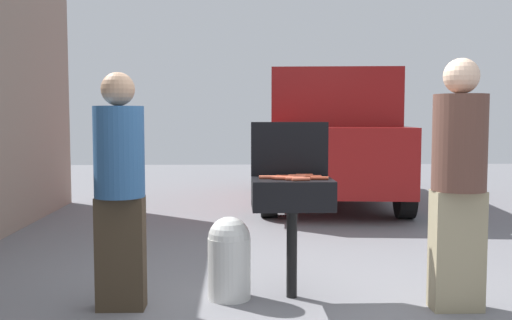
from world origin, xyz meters
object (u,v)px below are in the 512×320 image
object	(u,v)px
hot_dog_4	(295,179)
parked_minivan	(329,137)
hot_dog_1	(297,176)
propane_tank	(229,256)
hot_dog_2	(301,179)
hot_dog_0	(284,178)
hot_dog_10	(313,177)
hot_dog_3	(285,177)
hot_dog_8	(268,177)
hot_dog_6	(297,177)
person_left	(120,182)
hot_dog_5	(319,178)
hot_dog_9	(280,178)
bbq_grill	(292,198)
person_right	(459,175)
hot_dog_7	(304,175)

from	to	relation	value
hot_dog_4	parked_minivan	distance (m)	5.03
hot_dog_1	propane_tank	size ratio (longest dim) A/B	0.21
hot_dog_1	hot_dog_2	distance (m)	0.22
hot_dog_0	hot_dog_10	size ratio (longest dim) A/B	1.00
hot_dog_3	hot_dog_10	xyz separation A→B (m)	(0.21, -0.02, 0.00)
hot_dog_3	propane_tank	distance (m)	0.73
hot_dog_10	hot_dog_1	bearing A→B (deg)	149.79
hot_dog_4	hot_dog_8	xyz separation A→B (m)	(-0.19, 0.11, 0.00)
hot_dog_6	person_left	distance (m)	1.28
hot_dog_3	hot_dog_4	xyz separation A→B (m)	(0.06, -0.14, 0.00)
hot_dog_3	propane_tank	world-z (taller)	hot_dog_3
hot_dog_2	hot_dog_8	world-z (taller)	same
hot_dog_1	hot_dog_8	world-z (taller)	same
parked_minivan	hot_dog_5	bearing A→B (deg)	84.97
hot_dog_3	person_left	distance (m)	1.21
hot_dog_1	hot_dog_9	distance (m)	0.18
hot_dog_8	hot_dog_5	bearing A→B (deg)	-12.92
hot_dog_4	parked_minivan	size ratio (longest dim) A/B	0.03
hot_dog_6	hot_dog_8	distance (m)	0.21
bbq_grill	hot_dog_6	bearing A→B (deg)	-28.96
person_right	hot_dog_3	bearing A→B (deg)	-14.82
hot_dog_10	person_right	distance (m)	1.03
hot_dog_6	propane_tank	world-z (taller)	hot_dog_6
hot_dog_9	hot_dog_10	distance (m)	0.25
hot_dog_10	person_left	world-z (taller)	person_left
hot_dog_1	hot_dog_6	world-z (taller)	same
hot_dog_4	person_right	distance (m)	1.14
person_left	parked_minivan	distance (m)	5.54
hot_dog_2	parked_minivan	bearing A→B (deg)	78.51
hot_dog_3	hot_dog_6	xyz separation A→B (m)	(0.08, -0.05, 0.00)
hot_dog_0	hot_dog_4	size ratio (longest dim) A/B	1.00
person_right	hot_dog_6	bearing A→B (deg)	-13.39
bbq_grill	hot_dog_1	bearing A→B (deg)	62.27
hot_dog_5	hot_dog_6	distance (m)	0.17
hot_dog_0	hot_dog_2	size ratio (longest dim) A/B	1.00
hot_dog_5	hot_dog_10	bearing A→B (deg)	110.38
bbq_grill	hot_dog_4	size ratio (longest dim) A/B	6.90
hot_dog_6	hot_dog_9	xyz separation A→B (m)	(-0.12, -0.02, 0.00)
hot_dog_4	hot_dog_6	xyz separation A→B (m)	(0.02, 0.08, 0.00)
hot_dog_0	propane_tank	world-z (taller)	hot_dog_0
hot_dog_3	hot_dog_5	size ratio (longest dim) A/B	1.00
hot_dog_4	person_left	bearing A→B (deg)	-174.49
hot_dog_7	propane_tank	size ratio (longest dim) A/B	0.21
hot_dog_4	hot_dog_7	bearing A→B (deg)	66.12
hot_dog_2	person_right	size ratio (longest dim) A/B	0.07
hot_dog_9	person_left	bearing A→B (deg)	-170.75
hot_dog_6	hot_dog_9	distance (m)	0.12
bbq_grill	hot_dog_10	distance (m)	0.22
parked_minivan	propane_tank	bearing A→B (deg)	77.46
hot_dog_1	hot_dog_5	bearing A→B (deg)	-47.86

